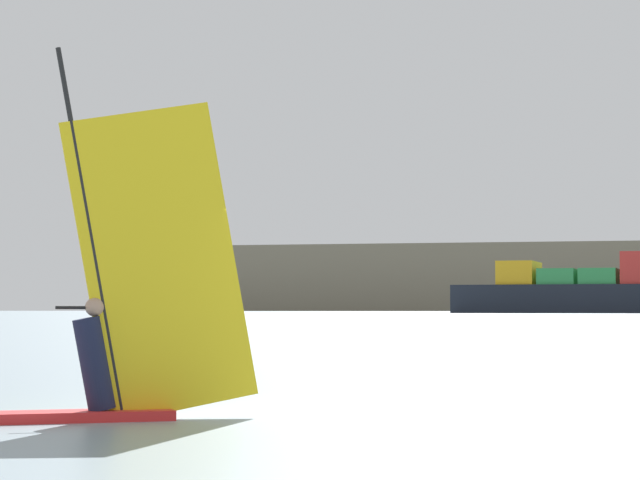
{
  "coord_description": "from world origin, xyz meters",
  "views": [
    {
      "loc": [
        2.02,
        -17.29,
        1.3
      ],
      "look_at": [
        -0.08,
        0.61,
        2.21
      ],
      "focal_mm": 76.34,
      "sensor_mm": 36.0,
      "label": 1
    }
  ],
  "objects": [
    {
      "name": "ground_plane",
      "position": [
        0.0,
        0.0,
        0.0
      ],
      "size": [
        4000.0,
        4000.0,
        0.0
      ],
      "primitive_type": "plane",
      "color": "gray"
    },
    {
      "name": "windsurfer",
      "position": [
        -2.19,
        -1.74,
        1.14
      ],
      "size": [
        3.41,
        1.77,
        4.39
      ],
      "rotation": [
        0.0,
        0.0,
        3.56
      ],
      "color": "red",
      "rests_on": "ground_plane"
    }
  ]
}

